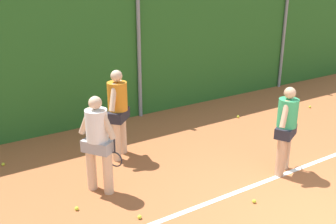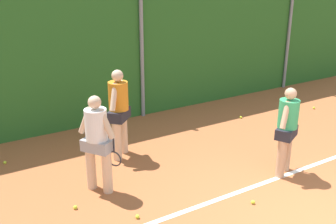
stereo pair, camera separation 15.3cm
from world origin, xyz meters
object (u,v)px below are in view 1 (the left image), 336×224
object	(u,v)px
player_midcourt	(98,140)
player_backcourt_far	(118,109)
tennis_ball_3	(254,201)
tennis_ball_6	(140,217)
tennis_ball_2	(310,107)
tennis_ball_10	(77,208)
player_foreground_near	(286,126)
tennis_ball_5	(3,164)
tennis_ball_4	(238,117)

from	to	relation	value
player_midcourt	player_backcourt_far	xyz separation A→B (m)	(0.91, 1.09, 0.06)
player_midcourt	tennis_ball_3	size ratio (longest dim) A/B	26.90
tennis_ball_6	tennis_ball_2	bearing A→B (deg)	17.20
player_backcourt_far	tennis_ball_3	distance (m)	3.24
tennis_ball_3	tennis_ball_2	bearing A→B (deg)	29.27
tennis_ball_6	tennis_ball_10	bearing A→B (deg)	134.82
player_foreground_near	tennis_ball_6	distance (m)	3.25
tennis_ball_2	tennis_ball_3	bearing A→B (deg)	-150.73
tennis_ball_3	tennis_ball_5	world-z (taller)	same
player_foreground_near	tennis_ball_4	size ratio (longest dim) A/B	26.19
tennis_ball_3	tennis_ball_10	xyz separation A→B (m)	(-2.62, 1.42, 0.00)
tennis_ball_4	tennis_ball_10	size ratio (longest dim) A/B	1.00
tennis_ball_2	tennis_ball_6	distance (m)	7.05
tennis_ball_2	tennis_ball_3	size ratio (longest dim) A/B	1.00
tennis_ball_4	tennis_ball_10	xyz separation A→B (m)	(-5.20, -1.83, 0.00)
player_foreground_near	tennis_ball_10	distance (m)	4.08
tennis_ball_2	tennis_ball_4	xyz separation A→B (m)	(-2.30, 0.51, 0.00)
player_foreground_near	tennis_ball_4	distance (m)	3.17
tennis_ball_3	tennis_ball_10	world-z (taller)	same
tennis_ball_2	tennis_ball_4	distance (m)	2.36
tennis_ball_3	tennis_ball_10	bearing A→B (deg)	151.64
tennis_ball_2	tennis_ball_10	size ratio (longest dim) A/B	1.00
tennis_ball_6	tennis_ball_10	xyz separation A→B (m)	(-0.76, 0.77, 0.00)
player_midcourt	tennis_ball_2	world-z (taller)	player_midcourt
player_midcourt	player_backcourt_far	bearing A→B (deg)	106.93
player_midcourt	tennis_ball_3	bearing A→B (deg)	15.62
player_backcourt_far	tennis_ball_4	xyz separation A→B (m)	(3.70, 0.38, -1.02)
player_backcourt_far	tennis_ball_10	bearing A→B (deg)	0.34
player_foreground_near	tennis_ball_6	size ratio (longest dim) A/B	26.19
tennis_ball_6	tennis_ball_4	bearing A→B (deg)	30.33
player_foreground_near	player_midcourt	world-z (taller)	player_midcourt
player_midcourt	tennis_ball_6	world-z (taller)	player_midcourt
player_midcourt	tennis_ball_10	size ratio (longest dim) A/B	26.90
player_backcourt_far	player_midcourt	bearing A→B (deg)	6.47
tennis_ball_2	tennis_ball_4	size ratio (longest dim) A/B	1.00
tennis_ball_2	tennis_ball_5	xyz separation A→B (m)	(-8.20, 0.99, 0.00)
tennis_ball_6	player_midcourt	bearing A→B (deg)	98.77
player_backcourt_far	tennis_ball_6	xyz separation A→B (m)	(-0.73, -2.21, -1.02)
tennis_ball_4	tennis_ball_5	distance (m)	5.92
player_midcourt	tennis_ball_3	xyz separation A→B (m)	(2.03, -1.77, -0.96)
tennis_ball_3	tennis_ball_5	bearing A→B (deg)	131.73
player_backcourt_far	tennis_ball_3	world-z (taller)	player_backcourt_far
player_foreground_near	tennis_ball_5	xyz separation A→B (m)	(-4.57, 3.21, -0.93)
tennis_ball_2	tennis_ball_5	world-z (taller)	same
player_midcourt	tennis_ball_10	distance (m)	1.18
tennis_ball_4	tennis_ball_6	distance (m)	5.14
tennis_ball_5	tennis_ball_6	size ratio (longest dim) A/B	1.00
tennis_ball_6	player_backcourt_far	bearing A→B (deg)	71.67
tennis_ball_2	tennis_ball_3	distance (m)	5.59
player_foreground_near	tennis_ball_5	world-z (taller)	player_foreground_near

